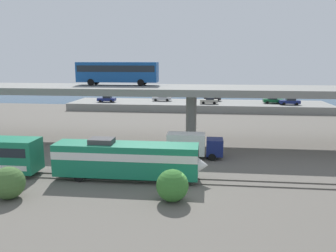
{
  "coord_description": "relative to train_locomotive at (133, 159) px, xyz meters",
  "views": [
    {
      "loc": [
        2.22,
        -28.54,
        11.99
      ],
      "look_at": [
        -2.74,
        14.73,
        3.48
      ],
      "focal_mm": 36.76,
      "sensor_mm": 36.0,
      "label": 1
    }
  ],
  "objects": [
    {
      "name": "highway_overpass",
      "position": [
        5.02,
        16.0,
        5.27
      ],
      "size": [
        96.0,
        10.08,
        8.14
      ],
      "color": "gray",
      "rests_on": "ground_plane"
    },
    {
      "name": "shrub_right",
      "position": [
        4.45,
        -4.91,
        -0.8
      ],
      "size": [
        2.79,
        2.79,
        2.79
      ],
      "primitive_type": "sphere",
      "color": "#35732D",
      "rests_on": "ground_plane"
    },
    {
      "name": "pier_parking_lot",
      "position": [
        5.02,
        51.0,
        -1.36
      ],
      "size": [
        61.69,
        12.91,
        1.67
      ],
      "primitive_type": "cube",
      "color": "gray",
      "rests_on": "ground_plane"
    },
    {
      "name": "parked_car_4",
      "position": [
        -3.99,
        52.31,
        0.25
      ],
      "size": [
        4.68,
        1.92,
        1.5
      ],
      "rotation": [
        0.0,
        0.0,
        3.14
      ],
      "color": "#B7B7BC",
      "rests_on": "pier_parking_lot"
    },
    {
      "name": "parked_car_1",
      "position": [
        26.08,
        48.37,
        0.25
      ],
      "size": [
        4.55,
        1.98,
        1.5
      ],
      "rotation": [
        0.0,
        0.0,
        3.14
      ],
      "color": "navy",
      "rests_on": "pier_parking_lot"
    },
    {
      "name": "parked_car_5",
      "position": [
        -17.06,
        48.53,
        0.25
      ],
      "size": [
        4.36,
        1.98,
        1.5
      ],
      "rotation": [
        0.0,
        0.0,
        3.14
      ],
      "color": "navy",
      "rests_on": "pier_parking_lot"
    },
    {
      "name": "service_truck_west",
      "position": [
        5.66,
        8.53,
        -0.56
      ],
      "size": [
        6.8,
        2.46,
        3.04
      ],
      "color": "navy",
      "rests_on": "ground_plane"
    },
    {
      "name": "parked_car_0",
      "position": [
        23.12,
        53.46,
        0.24
      ],
      "size": [
        4.37,
        1.82,
        1.5
      ],
      "rotation": [
        0.0,
        0.0,
        3.14
      ],
      "color": "silver",
      "rests_on": "pier_parking_lot"
    },
    {
      "name": "ground_plane",
      "position": [
        5.02,
        -4.0,
        -2.19
      ],
      "size": [
        260.0,
        260.0,
        0.0
      ],
      "primitive_type": "plane",
      "color": "#605B54"
    },
    {
      "name": "rail_strip_near",
      "position": [
        5.02,
        -0.71,
        -2.13
      ],
      "size": [
        110.0,
        0.12,
        0.12
      ],
      "primitive_type": "cube",
      "color": "#59544C",
      "rests_on": "ground_plane"
    },
    {
      "name": "transit_bus_on_overpass",
      "position": [
        -6.03,
        17.7,
        8.01
      ],
      "size": [
        12.0,
        2.68,
        3.4
      ],
      "color": "#14478C",
      "rests_on": "highway_overpass"
    },
    {
      "name": "parked_car_3",
      "position": [
        8.58,
        53.72,
        0.25
      ],
      "size": [
        4.18,
        1.96,
        1.5
      ],
      "rotation": [
        0.0,
        0.0,
        3.14
      ],
      "color": "black",
      "rests_on": "pier_parking_lot"
    },
    {
      "name": "parked_car_2",
      "position": [
        22.69,
        50.63,
        0.25
      ],
      "size": [
        4.56,
        1.99,
        1.5
      ],
      "color": "#0C4C26",
      "rests_on": "pier_parking_lot"
    },
    {
      "name": "train_locomotive",
      "position": [
        0.0,
        0.0,
        0.0
      ],
      "size": [
        15.43,
        3.04,
        4.18
      ],
      "color": "#197A56",
      "rests_on": "ground_plane"
    },
    {
      "name": "rail_strip_far",
      "position": [
        5.02,
        0.71,
        -2.13
      ],
      "size": [
        110.0,
        0.12,
        0.12
      ],
      "primitive_type": "cube",
      "color": "#59544C",
      "rests_on": "ground_plane"
    },
    {
      "name": "parked_car_6",
      "position": [
        7.7,
        47.97,
        0.24
      ],
      "size": [
        4.11,
        1.9,
        1.5
      ],
      "rotation": [
        0.0,
        0.0,
        3.14
      ],
      "color": "#9E998C",
      "rests_on": "pier_parking_lot"
    },
    {
      "name": "harbor_water",
      "position": [
        5.02,
        74.0,
        -2.19
      ],
      "size": [
        140.0,
        36.0,
        0.01
      ],
      "primitive_type": "cube",
      "color": "navy",
      "rests_on": "ground_plane"
    },
    {
      "name": "shrub_left",
      "position": [
        -9.76,
        -5.99,
        -0.77
      ],
      "size": [
        2.85,
        2.85,
        2.85
      ],
      "primitive_type": "sphere",
      "color": "#416732",
      "rests_on": "ground_plane"
    }
  ]
}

